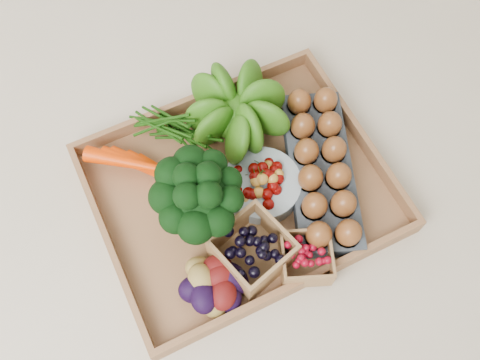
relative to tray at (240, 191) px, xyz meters
name	(u,v)px	position (x,y,z in m)	size (l,w,h in m)	color
ground	(240,193)	(0.00, 0.00, -0.01)	(4.00, 4.00, 0.00)	beige
tray	(240,191)	(0.00, 0.00, 0.00)	(0.55, 0.45, 0.01)	#90613C
carrots	(160,172)	(-0.13, 0.09, 0.03)	(0.22, 0.16, 0.05)	#EB3600
lettuce	(237,108)	(0.06, 0.13, 0.08)	(0.14, 0.14, 0.14)	#26590D
broccoli	(201,206)	(-0.09, -0.03, 0.07)	(0.17, 0.17, 0.13)	black
cherry_bowl	(262,186)	(0.04, -0.02, 0.03)	(0.15, 0.15, 0.04)	#8C9EA5
egg_carton	(320,172)	(0.15, -0.04, 0.03)	(0.12, 0.34, 0.04)	#393F49
potatoes	(212,286)	(-0.13, -0.16, 0.05)	(0.15, 0.15, 0.09)	#450B0B
punnet_blackberry	(253,250)	(-0.04, -0.13, 0.05)	(0.12, 0.12, 0.08)	black
punnet_raspberry	(306,258)	(0.04, -0.19, 0.04)	(0.09, 0.09, 0.06)	maroon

